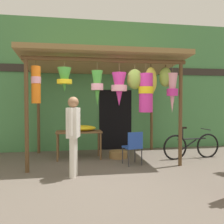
{
  "coord_description": "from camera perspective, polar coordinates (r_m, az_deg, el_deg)",
  "views": [
    {
      "loc": [
        -0.61,
        -5.65,
        1.55
      ],
      "look_at": [
        0.54,
        1.03,
        1.31
      ],
      "focal_mm": 40.19,
      "sensor_mm": 36.0,
      "label": 1
    }
  ],
  "objects": [
    {
      "name": "ground_plane",
      "position": [
        5.89,
        -3.56,
        -13.27
      ],
      "size": [
        30.0,
        30.0,
        0.0
      ],
      "primitive_type": "plane",
      "color": "#60564C"
    },
    {
      "name": "shop_facade",
      "position": [
        8.46,
        -5.58,
        6.02
      ],
      "size": [
        11.59,
        0.29,
        4.3
      ],
      "color": "#47844C",
      "rests_on": "ground_plane"
    },
    {
      "name": "market_stall_canopy",
      "position": [
        6.73,
        -0.95,
        9.28
      ],
      "size": [
        4.15,
        2.7,
        2.84
      ],
      "color": "brown",
      "rests_on": "ground_plane"
    },
    {
      "name": "display_table",
      "position": [
        7.08,
        -7.54,
        -5.08
      ],
      "size": [
        1.26,
        0.62,
        0.78
      ],
      "color": "brown",
      "rests_on": "ground_plane"
    },
    {
      "name": "flower_heap_on_table",
      "position": [
        7.11,
        -6.91,
        -3.64
      ],
      "size": [
        0.83,
        0.58,
        0.16
      ],
      "color": "yellow",
      "rests_on": "display_table"
    },
    {
      "name": "folding_chair",
      "position": [
        6.34,
        4.89,
        -7.53
      ],
      "size": [
        0.48,
        0.48,
        0.84
      ],
      "color": "#2347A8",
      "rests_on": "ground_plane"
    },
    {
      "name": "wicker_basket_by_table",
      "position": [
        7.21,
        1.41,
        -9.64
      ],
      "size": [
        0.51,
        0.51,
        0.19
      ],
      "primitive_type": "cylinder",
      "color": "olive",
      "rests_on": "ground_plane"
    },
    {
      "name": "parked_bicycle",
      "position": [
        7.46,
        17.66,
        -7.38
      ],
      "size": [
        1.75,
        0.44,
        0.92
      ],
      "color": "black",
      "rests_on": "ground_plane"
    },
    {
      "name": "shopper_by_bananas",
      "position": [
        5.34,
        -8.78,
        -3.96
      ],
      "size": [
        0.31,
        0.58,
        1.69
      ],
      "color": "silver",
      "rests_on": "ground_plane"
    }
  ]
}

